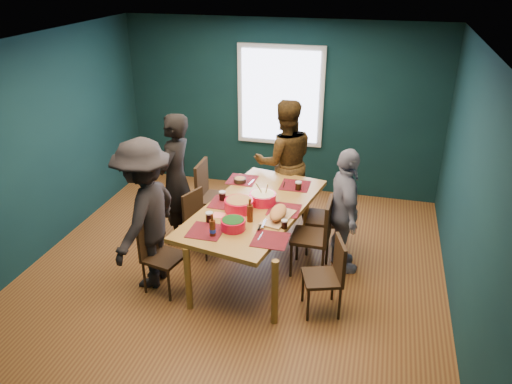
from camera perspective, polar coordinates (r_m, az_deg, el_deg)
room at (r=5.86m, az=-1.77°, el=4.00°), size 5.01×5.01×2.71m
dining_table at (r=5.94m, az=-0.16°, el=-2.33°), size 1.47×2.33×0.82m
chair_left_far at (r=6.87m, az=-5.33°, el=0.07°), size 0.46×0.46×1.00m
chair_left_mid at (r=6.42m, az=-6.57°, el=-2.92°), size 0.48×0.48×0.82m
chair_left_near at (r=5.77m, az=-11.20°, el=-6.45°), size 0.47×0.47×0.88m
chair_right_far at (r=6.41m, az=8.66°, el=-2.33°), size 0.45×0.45×0.96m
chair_right_mid at (r=5.95m, az=7.16°, el=-4.45°), size 0.44×0.44×0.97m
chair_right_near at (r=5.37m, az=8.46°, el=-8.92°), size 0.49×0.49×0.86m
person_far_left at (r=6.54m, az=-9.17°, el=1.39°), size 0.47×0.68×1.77m
person_back at (r=7.01m, az=3.28°, el=3.44°), size 1.06×0.95×1.79m
person_right at (r=5.97m, az=10.08°, el=-2.24°), size 0.64×0.99×1.56m
person_near_left at (r=5.72m, az=-12.52°, el=-2.54°), size 0.71×1.17×1.77m
bowl_salad at (r=5.78m, az=-1.97°, el=-1.46°), size 0.34×0.34×0.14m
bowl_dumpling at (r=5.95m, az=0.77°, el=-0.66°), size 0.32×0.32×0.30m
bowl_herbs at (r=5.40m, az=-2.63°, el=-3.66°), size 0.27×0.27×0.12m
cutting_board at (r=5.61m, az=2.54°, el=-2.50°), size 0.35×0.63×0.13m
small_bowl at (r=6.51m, az=-1.86°, el=1.36°), size 0.16×0.16×0.07m
beer_bottle_a at (r=5.28m, az=-4.99°, el=-4.14°), size 0.07×0.07×0.25m
beer_bottle_b at (r=5.53m, az=-0.70°, el=-2.38°), size 0.07×0.07×0.27m
cola_glass_a at (r=5.57m, az=-5.35°, el=-2.83°), size 0.08×0.08×0.12m
cola_glass_b at (r=5.43m, az=3.27°, el=-3.65°), size 0.07×0.07×0.10m
cola_glass_c at (r=6.31m, az=4.87°, el=0.75°), size 0.08×0.08×0.11m
cola_glass_d at (r=6.04m, az=-3.85°, el=-0.40°), size 0.08×0.08×0.12m
napkin_a at (r=5.91m, az=2.95°, el=-1.63°), size 0.17×0.17×0.00m
napkin_b at (r=5.72m, az=-4.28°, el=-2.66°), size 0.15×0.15×0.00m
napkin_c at (r=5.24m, az=1.31°, el=-5.40°), size 0.18×0.18×0.00m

